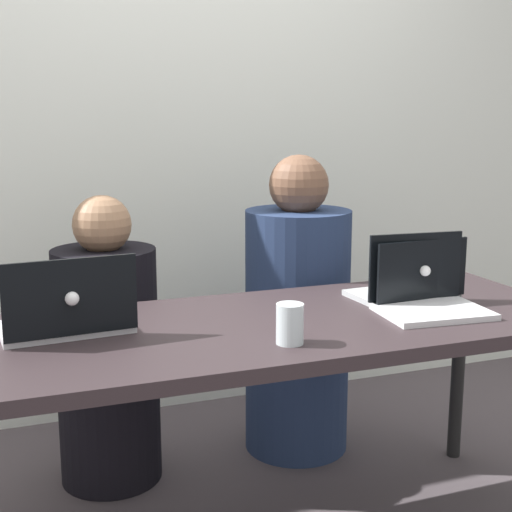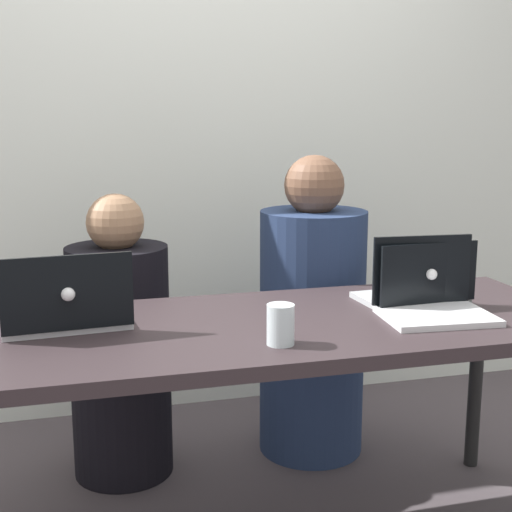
{
  "view_description": "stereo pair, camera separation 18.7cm",
  "coord_description": "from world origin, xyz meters",
  "px_view_note": "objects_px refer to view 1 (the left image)",
  "views": [
    {
      "loc": [
        -0.7,
        -1.83,
        1.29
      ],
      "look_at": [
        0.0,
        0.07,
        0.89
      ],
      "focal_mm": 50.0,
      "sensor_mm": 36.0,
      "label": 1
    },
    {
      "loc": [
        -0.53,
        -1.89,
        1.29
      ],
      "look_at": [
        0.0,
        0.07,
        0.89
      ],
      "focal_mm": 50.0,
      "sensor_mm": 36.0,
      "label": 2
    }
  ],
  "objects_px": {
    "water_glass_center": "(290,326)",
    "person_on_left": "(108,357)",
    "person_on_right": "(297,321)",
    "laptop_back_right": "(408,286)",
    "laptop_back_left": "(67,317)",
    "laptop_front_right": "(427,295)"
  },
  "relations": [
    {
      "from": "laptop_back_right",
      "to": "water_glass_center",
      "type": "height_order",
      "value": "laptop_back_right"
    },
    {
      "from": "laptop_front_right",
      "to": "laptop_back_left",
      "type": "relative_size",
      "value": 0.9
    },
    {
      "from": "person_on_left",
      "to": "laptop_back_left",
      "type": "height_order",
      "value": "person_on_left"
    },
    {
      "from": "laptop_back_right",
      "to": "laptop_back_left",
      "type": "xyz_separation_m",
      "value": [
        -1.06,
        0.0,
        0.0
      ]
    },
    {
      "from": "person_on_left",
      "to": "laptop_front_right",
      "type": "height_order",
      "value": "person_on_left"
    },
    {
      "from": "person_on_right",
      "to": "laptop_back_right",
      "type": "height_order",
      "value": "person_on_right"
    },
    {
      "from": "water_glass_center",
      "to": "laptop_back_left",
      "type": "bearing_deg",
      "value": 151.92
    },
    {
      "from": "laptop_front_right",
      "to": "laptop_back_left",
      "type": "distance_m",
      "value": 1.05
    },
    {
      "from": "laptop_front_right",
      "to": "laptop_back_left",
      "type": "height_order",
      "value": "laptop_front_right"
    },
    {
      "from": "person_on_right",
      "to": "laptop_back_left",
      "type": "xyz_separation_m",
      "value": [
        -0.9,
        -0.52,
        0.25
      ]
    },
    {
      "from": "laptop_front_right",
      "to": "laptop_back_right",
      "type": "xyz_separation_m",
      "value": [
        0.02,
        0.13,
        -0.0
      ]
    },
    {
      "from": "person_on_right",
      "to": "laptop_back_right",
      "type": "bearing_deg",
      "value": 121.48
    },
    {
      "from": "person_on_left",
      "to": "laptop_front_right",
      "type": "bearing_deg",
      "value": 143.49
    },
    {
      "from": "person_on_left",
      "to": "water_glass_center",
      "type": "height_order",
      "value": "person_on_left"
    },
    {
      "from": "person_on_right",
      "to": "laptop_front_right",
      "type": "relative_size",
      "value": 3.52
    },
    {
      "from": "laptop_back_right",
      "to": "person_on_left",
      "type": "bearing_deg",
      "value": -34.06
    },
    {
      "from": "person_on_right",
      "to": "laptop_front_right",
      "type": "height_order",
      "value": "person_on_right"
    },
    {
      "from": "laptop_back_right",
      "to": "laptop_back_left",
      "type": "relative_size",
      "value": 0.93
    },
    {
      "from": "water_glass_center",
      "to": "person_on_left",
      "type": "bearing_deg",
      "value": 114.0
    },
    {
      "from": "person_on_left",
      "to": "water_glass_center",
      "type": "bearing_deg",
      "value": 114.61
    },
    {
      "from": "person_on_right",
      "to": "laptop_front_right",
      "type": "bearing_deg",
      "value": 116.34
    },
    {
      "from": "laptop_back_left",
      "to": "laptop_front_right",
      "type": "bearing_deg",
      "value": 167.77
    }
  ]
}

